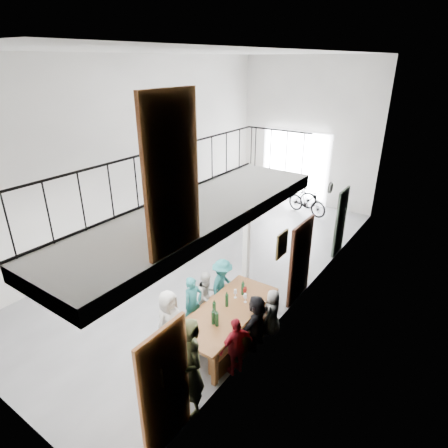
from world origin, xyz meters
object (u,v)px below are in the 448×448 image
Objects in this scene: side_bench at (174,222)px; host_standing at (189,369)px; bicycle_near at (293,193)px; oak_barrel at (247,187)px; tasting_table at (228,313)px; bench_inner at (205,319)px; serving_counter at (261,186)px.

host_standing is at bearing -45.96° from side_bench.
bicycle_near is at bearing 126.54° from host_standing.
host_standing is (4.69, -9.33, 0.41)m from oak_barrel.
bicycle_near reaches higher than oak_barrel.
tasting_table is 1.47× the size of side_bench.
bench_inner reaches higher than side_bench.
bench_inner is 8.06m from bicycle_near.
oak_barrel is at bearing 118.14° from tasting_table.
oak_barrel is at bearing 137.26° from host_standing.
tasting_table is 1.77m from host_standing.
serving_counter is 1.66m from bicycle_near.
bench_inner is 1.14× the size of bicycle_near.
oak_barrel is 0.54× the size of host_standing.
host_standing is 0.93× the size of bicycle_near.
tasting_table is 1.31× the size of bicycle_near.
side_bench is 0.89× the size of bicycle_near.
oak_barrel is (-3.65, 7.59, 0.23)m from bench_inner.
bench_inner is at bearing 141.63° from host_standing.
tasting_table is at bearing -71.72° from serving_counter.
oak_barrel is 1.96m from bicycle_near.
bench_inner is at bearing -41.13° from side_bench.
serving_counter is 0.90× the size of host_standing.
bench_inner is (-0.62, 0.04, -0.46)m from tasting_table.
serving_counter is 0.84× the size of bicycle_near.
bench_inner is at bearing -75.23° from serving_counter.
bicycle_near is (2.38, 4.31, 0.26)m from side_bench.
oak_barrel reaches higher than tasting_table.
serving_counter reaches higher than bench_inner.
side_bench is 0.96× the size of host_standing.
tasting_table is 1.41× the size of host_standing.
bench_inner is 5.42m from side_bench.
oak_barrel is at bearing 113.73° from bench_inner.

